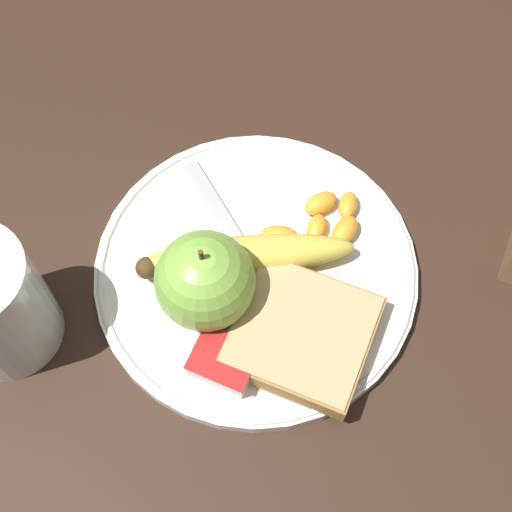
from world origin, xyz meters
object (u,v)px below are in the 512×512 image
object	(u,v)px
banana	(243,260)
bread_slice	(301,334)
apple	(205,281)
fork	(249,259)
jam_packet	(224,361)
plate	(256,269)

from	to	relation	value
banana	bread_slice	distance (m)	0.07
bread_slice	apple	bearing A→B (deg)	179.64
apple	fork	size ratio (longest dim) A/B	0.55
apple	jam_packet	size ratio (longest dim) A/B	1.82
banana	fork	xyz separation A→B (m)	(0.00, 0.01, -0.01)
jam_packet	apple	bearing A→B (deg)	128.20
apple	bread_slice	distance (m)	0.08
fork	apple	bearing A→B (deg)	-70.61
plate	bread_slice	xyz separation A→B (m)	(0.06, -0.04, 0.02)
banana	jam_packet	distance (m)	0.08
jam_packet	plate	bearing A→B (deg)	97.38
jam_packet	fork	bearing A→B (deg)	102.00
plate	banana	size ratio (longest dim) A/B	1.60
apple	bread_slice	world-z (taller)	apple
apple	fork	xyz separation A→B (m)	(0.02, 0.05, -0.04)
plate	jam_packet	world-z (taller)	jam_packet
bread_slice	plate	bearing A→B (deg)	142.44
apple	fork	distance (m)	0.06
plate	apple	xyz separation A→B (m)	(-0.02, -0.04, 0.04)
plate	banana	world-z (taller)	banana
apple	jam_packet	world-z (taller)	apple
plate	fork	distance (m)	0.01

